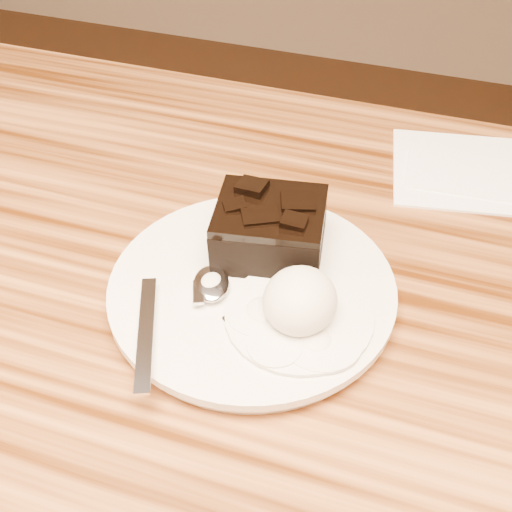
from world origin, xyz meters
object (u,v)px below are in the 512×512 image
(plate, at_px, (252,292))
(spoon, at_px, (211,285))
(napkin, at_px, (460,170))
(brownie, at_px, (270,232))
(ice_cream_scoop, at_px, (300,301))

(plate, relative_size, spoon, 1.41)
(plate, xyz_separation_m, napkin, (0.14, 0.23, -0.01))
(plate, distance_m, spoon, 0.03)
(brownie, bearing_deg, ice_cream_scoop, -56.11)
(napkin, bearing_deg, brownie, -126.38)
(brownie, xyz_separation_m, ice_cream_scoop, (0.04, -0.06, -0.00))
(spoon, relative_size, napkin, 1.22)
(napkin, bearing_deg, ice_cream_scoop, -110.83)
(plate, distance_m, napkin, 0.27)
(plate, height_order, spoon, spoon)
(brownie, bearing_deg, plate, -91.63)
(napkin, bearing_deg, spoon, -124.41)
(plate, distance_m, ice_cream_scoop, 0.06)
(brownie, distance_m, ice_cream_scoop, 0.08)
(plate, bearing_deg, brownie, 88.37)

